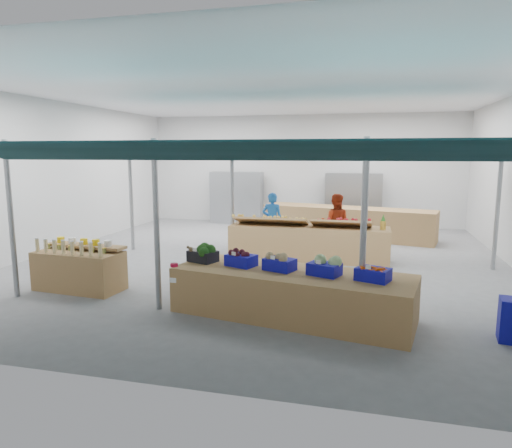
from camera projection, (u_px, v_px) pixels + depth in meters
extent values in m
plane|color=slate|center=(264.00, 261.00, 11.73)|extent=(13.00, 13.00, 0.00)
plane|color=silver|center=(265.00, 93.00, 11.09)|extent=(13.00, 13.00, 0.00)
plane|color=silver|center=(302.00, 170.00, 17.64)|extent=(12.00, 0.00, 12.00)
plane|color=silver|center=(57.00, 176.00, 12.84)|extent=(0.00, 13.00, 13.00)
cylinder|color=gray|center=(11.00, 220.00, 8.62)|extent=(0.10, 0.10, 3.00)
cylinder|color=gray|center=(131.00, 198.00, 12.94)|extent=(0.10, 0.10, 3.00)
cylinder|color=gray|center=(156.00, 226.00, 7.91)|extent=(0.10, 0.10, 3.00)
cylinder|color=gray|center=(232.00, 200.00, 12.22)|extent=(0.10, 0.10, 3.00)
cylinder|color=gray|center=(363.00, 235.00, 7.07)|extent=(0.10, 0.10, 3.00)
cylinder|color=gray|center=(366.00, 204.00, 11.38)|extent=(0.10, 0.10, 3.00)
cylinder|color=gray|center=(498.00, 207.00, 10.67)|extent=(0.10, 0.10, 3.00)
cylinder|color=gray|center=(254.00, 147.00, 7.28)|extent=(10.00, 0.06, 0.06)
cylinder|color=gray|center=(297.00, 149.00, 11.59)|extent=(10.00, 0.06, 0.06)
cube|color=black|center=(243.00, 151.00, 6.67)|extent=(9.50, 1.28, 0.30)
cube|color=black|center=(263.00, 151.00, 7.91)|extent=(9.50, 1.28, 0.30)
cube|color=black|center=(293.00, 152.00, 10.98)|extent=(9.50, 1.28, 0.30)
cube|color=black|center=(301.00, 152.00, 12.23)|extent=(9.50, 1.28, 0.30)
cube|color=#B23F33|center=(237.00, 198.00, 17.93)|extent=(2.00, 0.50, 2.00)
cube|color=#B23F33|center=(353.00, 201.00, 16.85)|extent=(2.00, 0.50, 2.00)
cube|color=#9C7144|center=(79.00, 271.00, 9.22)|extent=(1.83, 0.93, 0.79)
cube|color=#997247|center=(86.00, 246.00, 9.38)|extent=(1.79, 0.49, 0.06)
cube|color=#9C7144|center=(292.00, 294.00, 7.72)|extent=(4.20, 2.04, 0.78)
cube|color=#9C7144|center=(308.00, 243.00, 11.87)|extent=(4.09, 0.98, 0.88)
cube|color=#9C7144|center=(347.00, 222.00, 14.93)|extent=(5.66, 2.32, 1.00)
imported|color=blue|center=(272.00, 221.00, 13.15)|extent=(0.60, 0.39, 1.64)
imported|color=#A22E14|center=(335.00, 223.00, 12.72)|extent=(0.80, 0.62, 1.64)
cube|color=black|center=(203.00, 256.00, 8.35)|extent=(0.59, 0.50, 0.20)
cube|color=white|center=(195.00, 250.00, 8.14)|extent=(0.08, 0.04, 0.06)
cube|color=#0F0E9A|center=(241.00, 260.00, 8.03)|extent=(0.59, 0.50, 0.20)
cube|color=white|center=(234.00, 254.00, 7.83)|extent=(0.08, 0.04, 0.06)
cube|color=#0F0E9A|center=(280.00, 264.00, 7.74)|extent=(0.59, 0.50, 0.20)
cube|color=white|center=(273.00, 258.00, 7.53)|extent=(0.08, 0.04, 0.06)
cube|color=#0F0E9A|center=(324.00, 269.00, 7.42)|extent=(0.59, 0.50, 0.20)
cube|color=white|center=(318.00, 262.00, 7.21)|extent=(0.08, 0.04, 0.06)
cube|color=#0F0E9A|center=(373.00, 274.00, 7.10)|extent=(0.59, 0.50, 0.20)
cube|color=white|center=(368.00, 267.00, 6.90)|extent=(0.08, 0.04, 0.06)
sphere|color=brown|center=(191.00, 249.00, 8.27)|extent=(0.09, 0.09, 0.09)
sphere|color=brown|center=(188.00, 247.00, 8.26)|extent=(0.06, 0.06, 0.06)
cylinder|color=#BC0C2C|center=(174.00, 265.00, 6.79)|extent=(0.12, 0.12, 0.05)
cube|color=white|center=(173.00, 280.00, 6.77)|extent=(0.10, 0.01, 0.07)
cube|color=#997247|center=(271.00, 221.00, 11.92)|extent=(1.90, 0.69, 0.26)
cube|color=#997247|center=(341.00, 223.00, 11.49)|extent=(1.50, 0.69, 0.26)
cylinder|color=#8C6019|center=(383.00, 225.00, 11.24)|extent=(0.14, 0.14, 0.22)
cone|color=#26661E|center=(383.00, 218.00, 11.21)|extent=(0.12, 0.12, 0.18)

